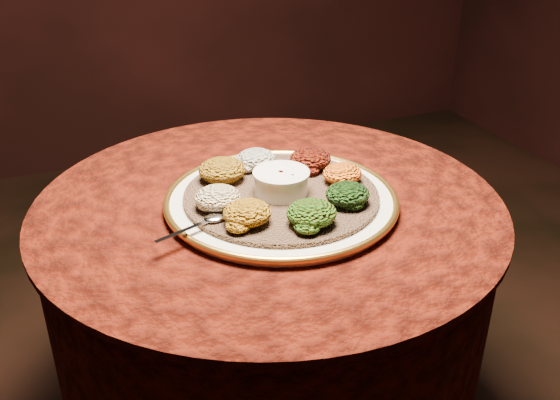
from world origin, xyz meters
name	(u,v)px	position (x,y,z in m)	size (l,w,h in m)	color
table	(269,272)	(0.00, 0.00, 0.55)	(0.96, 0.96, 0.73)	black
platter	(281,200)	(0.01, -0.03, 0.75)	(0.55, 0.55, 0.02)	white
injera	(281,195)	(0.01, -0.03, 0.76)	(0.39, 0.39, 0.01)	#865C43
stew_bowl	(281,181)	(0.01, -0.03, 0.79)	(0.11, 0.11, 0.05)	white
spoon	(210,220)	(-0.15, -0.09, 0.77)	(0.14, 0.06, 0.01)	silver
portion_ayib	(256,159)	(0.01, 0.10, 0.78)	(0.08, 0.08, 0.04)	silver
portion_kitfo	(310,159)	(0.12, 0.05, 0.78)	(0.09, 0.09, 0.04)	black
portion_tikil	(342,174)	(0.15, -0.03, 0.78)	(0.08, 0.08, 0.04)	#C46F10
portion_gomen	(348,194)	(0.12, -0.12, 0.78)	(0.09, 0.08, 0.04)	black
portion_mixveg	(312,213)	(0.02, -0.17, 0.78)	(0.09, 0.09, 0.04)	#903009
portion_kik	(247,213)	(-0.09, -0.12, 0.78)	(0.09, 0.08, 0.04)	#A8650E
portion_timatim	(218,198)	(-0.12, -0.04, 0.78)	(0.09, 0.08, 0.04)	maroon
portion_shiro	(222,170)	(-0.08, 0.07, 0.79)	(0.10, 0.09, 0.05)	#876110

